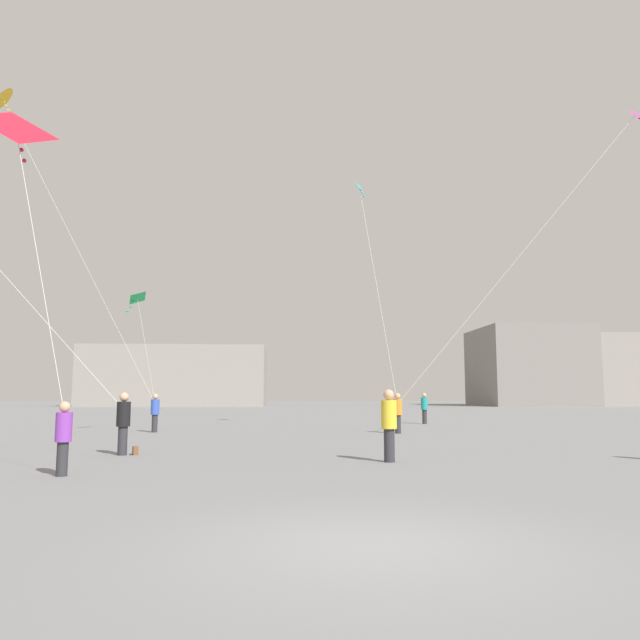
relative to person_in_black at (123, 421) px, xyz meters
The scene contains 15 objects.
ground_plane 12.39m from the person_in_black, 61.50° to the right, with size 300.00×300.00×0.00m, color slate.
person_in_black is the anchor object (origin of this frame).
person_in_teal 22.25m from the person_in_black, 55.49° to the left, with size 0.40×0.40×1.82m.
person_in_orange 13.49m from the person_in_black, 44.87° to the left, with size 0.39×0.39×1.79m.
person_in_purple 4.56m from the person_in_black, 90.14° to the right, with size 0.35×0.35×1.59m.
person_in_yellow 7.71m from the person_in_black, 15.79° to the right, with size 0.41×0.41×1.87m.
person_in_blue 10.86m from the person_in_black, 98.09° to the left, with size 0.39×0.39×1.77m.
kite_amber_diamond 19.70m from the person_in_black, 132.16° to the left, with size 8.09×1.68×14.90m.
kite_crimson_delta 8.23m from the person_in_black, 109.45° to the right, with size 2.29×1.40×7.01m.
kite_cyan_diamond 19.42m from the person_in_black, 57.82° to the left, with size 1.64×4.32×11.79m.
kite_emerald_delta 11.31m from the person_in_black, 103.19° to the left, with size 1.20×1.50×5.07m.
kite_magenta_delta 26.39m from the person_in_black, 24.47° to the left, with size 12.30×0.87×14.14m.
building_left_hall 79.17m from the person_in_black, 99.54° to the left, with size 26.96×18.47×8.82m.
building_centre_hall 86.22m from the person_in_black, 61.64° to the left, with size 15.67×16.02×11.89m.
handbag_beside_flyer 0.94m from the person_in_black, 15.95° to the left, with size 0.32×0.14×0.24m, color brown.
Camera 1 is at (-0.89, -7.32, 1.74)m, focal length 34.47 mm.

